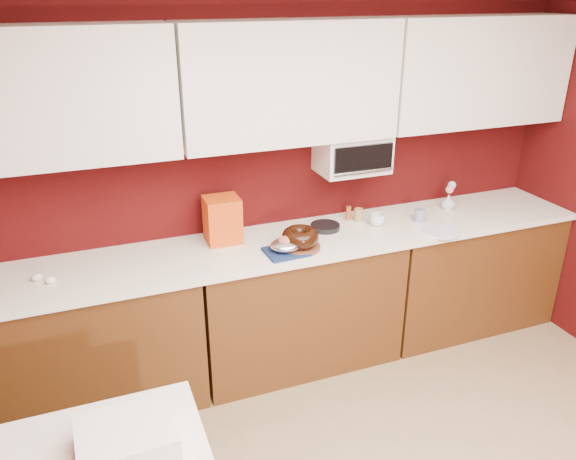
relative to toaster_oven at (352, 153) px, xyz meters
The scene contains 29 objects.
wall_back 0.49m from the toaster_oven, 162.14° to the left, with size 4.00×0.02×2.50m, color #3E0808.
base_cabinet_left 2.02m from the toaster_oven, behind, with size 1.31×0.58×0.86m, color #512D10.
base_cabinet_center 1.06m from the toaster_oven, 159.86° to the right, with size 1.31×0.58×0.86m, color #512D10.
base_cabinet_right 1.30m from the toaster_oven, 10.58° to the right, with size 1.31×0.58×0.86m, color #512D10.
countertop 0.69m from the toaster_oven, 159.86° to the right, with size 4.00×0.62×0.04m, color white.
upper_cabinet_left 1.85m from the toaster_oven, behind, with size 1.31×0.33×0.70m, color white.
upper_cabinet_center 0.65m from the toaster_oven, behind, with size 1.31×0.33×0.70m, color white.
upper_cabinet_right 1.00m from the toaster_oven, ahead, with size 1.31×0.33×0.70m, color white.
toaster_oven is the anchor object (origin of this frame).
toaster_oven_door 0.16m from the toaster_oven, 90.00° to the right, with size 0.40×0.02×0.18m, color black.
toaster_oven_handle 0.19m from the toaster_oven, 90.00° to the right, with size 0.02×0.02×0.42m, color silver.
cake_base 0.74m from the toaster_oven, 147.79° to the right, with size 0.24×0.24×0.02m, color brown.
bundt_cake 0.69m from the toaster_oven, 147.79° to the right, with size 0.23×0.23×0.09m, color black.
navy_towel 0.82m from the toaster_oven, 150.63° to the right, with size 0.24×0.21×0.02m, color #14254E.
foil_ham_nest 0.79m from the toaster_oven, 150.63° to the right, with size 0.19×0.16×0.07m, color white.
roasted_ham 0.78m from the toaster_oven, 150.63° to the right, with size 0.10×0.08×0.06m, color #BF6457.
pandoro_box 0.95m from the toaster_oven, behind, with size 0.21×0.19×0.29m, color #B7230C.
dark_pan 0.51m from the toaster_oven, 159.44° to the right, with size 0.19×0.19×0.03m, color black.
coffee_mug 0.47m from the toaster_oven, 47.45° to the right, with size 0.09×0.09×0.10m, color white.
blue_jar 0.64m from the toaster_oven, 23.33° to the right, with size 0.07×0.07×0.09m, color navy.
flower_vase 0.87m from the toaster_oven, ahead, with size 0.08×0.08×0.12m, color silver.
flower_pink 0.83m from the toaster_oven, ahead, with size 0.06×0.06×0.06m, color pink.
flower_blue 0.85m from the toaster_oven, ahead, with size 0.06×0.06×0.06m, color #94C4ED.
china_plate 0.77m from the toaster_oven, 40.48° to the right, with size 0.24×0.24×0.01m, color white.
amber_bottle 0.43m from the toaster_oven, 86.67° to the left, with size 0.03×0.03×0.10m, color brown.
paper_cup 0.44m from the toaster_oven, 27.31° to the right, with size 0.06×0.06×0.09m, color #9C7E47.
egg_left 2.03m from the toaster_oven, behind, with size 0.06×0.04×0.04m, color silver.
egg_right 1.97m from the toaster_oven, behind, with size 0.05×0.04×0.04m, color white.
newspaper_stack 2.26m from the toaster_oven, 138.68° to the right, with size 0.36×0.29×0.13m, color silver.
Camera 1 is at (-1.21, -1.06, 2.37)m, focal length 35.00 mm.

